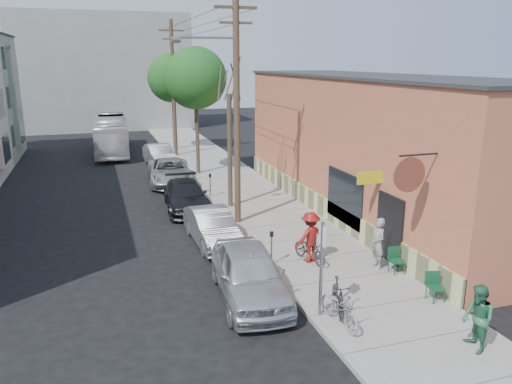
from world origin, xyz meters
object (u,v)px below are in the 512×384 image
object	(u,v)px
tree_leafy_mid	(196,78)
car_1	(212,227)
parked_bike_a	(338,297)
patio_chair_a	(397,261)
car_2	(186,196)
parking_meter_far	(210,181)
utility_pole_near	(235,105)
patron_grey	(378,243)
car_3	(170,172)
tree_leafy_far	(172,78)
patron_green	(478,319)
cyclist	(310,237)
car_0	(249,274)
sign_post	(322,260)
patio_chair_b	(436,287)
parked_bike_b	(340,308)
parking_meter_near	(272,242)
bus	(112,135)
tree_bare	(230,151)

from	to	relation	value
tree_leafy_mid	car_1	distance (m)	13.82
parked_bike_a	patio_chair_a	bearing A→B (deg)	46.99
car_1	car_2	bearing A→B (deg)	89.58
parking_meter_far	utility_pole_near	distance (m)	6.42
patron_grey	car_3	distance (m)	16.05
tree_leafy_far	patron_green	bearing A→B (deg)	-85.53
utility_pole_near	car_1	size ratio (longest dim) A/B	2.33
cyclist	car_0	distance (m)	3.41
patio_chair_a	car_0	bearing A→B (deg)	-174.10
parking_meter_far	tree_leafy_mid	xyz separation A→B (m)	(0.55, 5.90, 5.18)
parked_bike_a	car_0	bearing A→B (deg)	153.26
tree_leafy_mid	car_3	xyz separation A→B (m)	(-2.10, -1.82, -5.42)
car_0	car_1	world-z (taller)	car_0
utility_pole_near	car_2	size ratio (longest dim) A/B	2.05
patio_chair_a	car_1	world-z (taller)	car_1
sign_post	tree_leafy_far	distance (m)	29.32
patio_chair_b	parked_bike_b	distance (m)	3.45
parking_meter_near	car_0	size ratio (longest dim) A/B	0.25
car_0	car_3	world-z (taller)	car_0
car_0	parked_bike_a	bearing A→B (deg)	-37.92
sign_post	cyclist	world-z (taller)	sign_post
tree_leafy_mid	tree_leafy_far	size ratio (longest dim) A/B	1.03
sign_post	cyclist	xyz separation A→B (m)	(1.32, 3.69, -0.74)
utility_pole_near	car_1	distance (m)	5.34
cyclist	parked_bike_b	size ratio (longest dim) A/B	1.04
parking_meter_far	utility_pole_near	bearing A→B (deg)	-88.27
patron_grey	bus	bearing A→B (deg)	-158.07
car_2	bus	world-z (taller)	bus
patio_chair_a	cyclist	size ratio (longest dim) A/B	0.47
bus	parked_bike_b	bearing A→B (deg)	-78.42
tree_leafy_far	patron_grey	world-z (taller)	tree_leafy_far
car_0	car_2	bearing A→B (deg)	95.97
parking_meter_near	cyclist	size ratio (longest dim) A/B	0.66
patron_grey	car_1	world-z (taller)	patron_grey
cyclist	bus	world-z (taller)	bus
tree_bare	car_3	bearing A→B (deg)	108.81
car_3	tree_leafy_far	bearing A→B (deg)	83.65
tree_leafy_mid	tree_leafy_far	distance (m)	9.54
utility_pole_near	patron_grey	world-z (taller)	utility_pole_near
sign_post	car_3	distance (m)	17.79
patio_chair_b	bus	xyz separation A→B (m)	(-8.21, 29.96, 0.86)
parked_bike_a	cyclist	bearing A→B (deg)	94.43
parking_meter_near	car_1	size ratio (longest dim) A/B	0.29
tree_bare	car_3	size ratio (longest dim) A/B	1.04
car_1	cyclist	bearing A→B (deg)	-51.02
patron_green	parked_bike_a	xyz separation A→B (m)	(-2.41, 2.82, -0.38)
car_1	bus	bearing A→B (deg)	95.17
cyclist	patron_green	bearing A→B (deg)	89.30
parked_bike_b	car_0	world-z (taller)	car_0
cyclist	car_3	size ratio (longest dim) A/B	0.35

